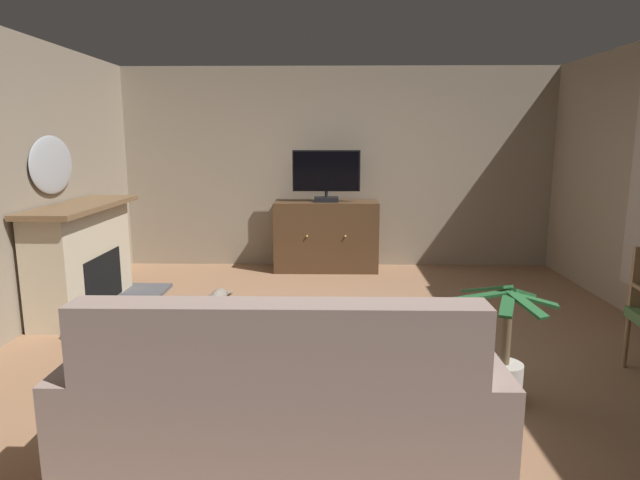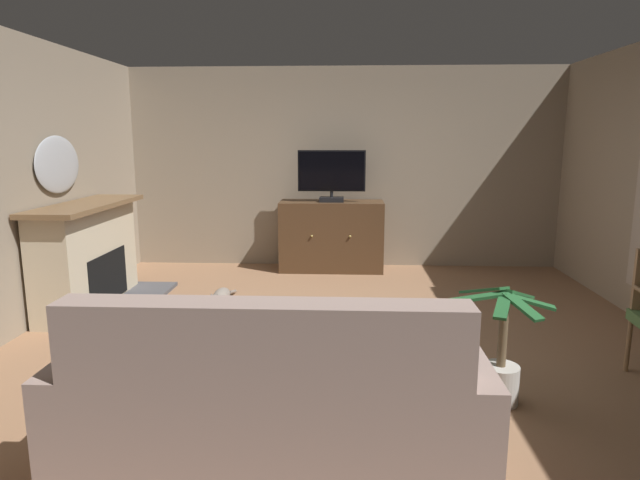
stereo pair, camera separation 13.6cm
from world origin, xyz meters
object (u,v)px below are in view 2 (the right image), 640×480
folded_newspaper (267,323)px  cat (221,297)px  fireplace (90,258)px  sofa_floral (273,414)px  potted_plant_leafy_by_curtain (500,366)px  tv_cabinet (331,237)px  wall_mirror_oval (58,165)px  tv_remote (281,318)px  coffee_table (275,326)px  television (332,175)px

folded_newspaper → cat: (-0.76, 1.75, -0.34)m
fireplace → folded_newspaper: bearing=-37.7°
folded_newspaper → sofa_floral: size_ratio=0.14×
fireplace → potted_plant_leafy_by_curtain: bearing=-27.3°
tv_cabinet → wall_mirror_oval: bearing=-147.2°
fireplace → tv_remote: bearing=-35.0°
tv_cabinet → tv_remote: bearing=-95.1°
sofa_floral → cat: (-0.96, 2.92, -0.26)m
fireplace → sofa_floral: (2.29, -2.78, -0.18)m
folded_newspaper → tv_remote: bearing=66.3°
fireplace → tv_remote: fireplace is taller
fireplace → potted_plant_leafy_by_curtain: size_ratio=2.16×
wall_mirror_oval → cat: (1.58, 0.14, -1.40)m
tv_cabinet → folded_newspaper: 3.39m
coffee_table → tv_remote: bearing=26.1°
tv_cabinet → potted_plant_leafy_by_curtain: size_ratio=1.70×
television → sofa_floral: size_ratio=0.40×
tv_cabinet → television: bearing=-90.0°
wall_mirror_oval → cat: size_ratio=1.22×
television → cat: 2.28m
folded_newspaper → potted_plant_leafy_by_curtain: potted_plant_leafy_by_curtain is taller
television → coffee_table: television is taller
coffee_table → tv_remote: 0.08m
television → coffee_table: 3.39m
tv_cabinet → tv_remote: 3.29m
television → potted_plant_leafy_by_curtain: television is taller
tv_remote → folded_newspaper: (-0.09, -0.09, -0.01)m
coffee_table → cat: bearing=115.6°
fireplace → folded_newspaper: 2.65m
television → potted_plant_leafy_by_curtain: (1.22, -3.61, -1.03)m
fireplace → wall_mirror_oval: size_ratio=2.06×
potted_plant_leafy_by_curtain → tv_remote: bearing=165.7°
fireplace → tv_cabinet: 3.03m
television → tv_remote: 3.35m
tv_cabinet → coffee_table: 3.32m
sofa_floral → television: bearing=87.7°
television → wall_mirror_oval: bearing=-148.0°
wall_mirror_oval → television: (2.72, 1.70, -0.20)m
tv_cabinet → tv_remote: tv_cabinet is taller
tv_cabinet → cat: (-1.14, -1.62, -0.36)m
tv_cabinet → potted_plant_leafy_by_curtain: tv_cabinet is taller
coffee_table → folded_newspaper: folded_newspaper is taller
fireplace → potted_plant_leafy_by_curtain: fireplace is taller
sofa_floral → potted_plant_leafy_by_curtain: size_ratio=2.72×
potted_plant_leafy_by_curtain → folded_newspaper: bearing=169.7°
fireplace → folded_newspaper: (2.09, -1.62, -0.10)m
tv_remote → potted_plant_leafy_by_curtain: size_ratio=0.21×
coffee_table → folded_newspaper: 0.10m
wall_mirror_oval → folded_newspaper: 3.04m
tv_cabinet → folded_newspaper: size_ratio=4.56×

